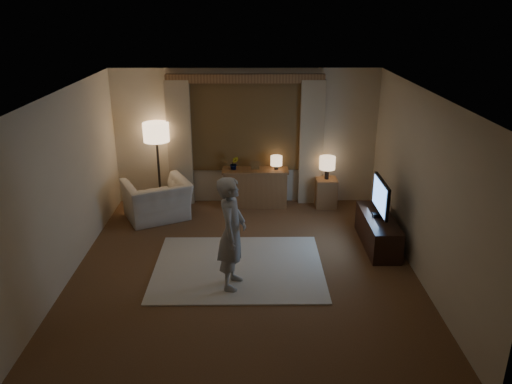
{
  "coord_description": "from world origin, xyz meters",
  "views": [
    {
      "loc": [
        0.11,
        -6.52,
        3.7
      ],
      "look_at": [
        0.18,
        0.6,
        1.0
      ],
      "focal_mm": 35.0,
      "sensor_mm": 36.0,
      "label": 1
    }
  ],
  "objects_px": {
    "sideboard": "(255,188)",
    "tv_stand": "(378,231)",
    "armchair": "(157,200)",
    "side_table": "(326,193)",
    "person": "(232,233)"
  },
  "relations": [
    {
      "from": "side_table",
      "to": "person",
      "type": "height_order",
      "value": "person"
    },
    {
      "from": "armchair",
      "to": "side_table",
      "type": "height_order",
      "value": "armchair"
    },
    {
      "from": "sideboard",
      "to": "tv_stand",
      "type": "distance_m",
      "value": 2.62
    },
    {
      "from": "tv_stand",
      "to": "person",
      "type": "distance_m",
      "value": 2.68
    },
    {
      "from": "sideboard",
      "to": "tv_stand",
      "type": "relative_size",
      "value": 0.86
    },
    {
      "from": "armchair",
      "to": "side_table",
      "type": "xyz_separation_m",
      "value": [
        3.15,
        0.56,
        -0.08
      ]
    },
    {
      "from": "sideboard",
      "to": "tv_stand",
      "type": "xyz_separation_m",
      "value": [
        1.97,
        -1.73,
        -0.1
      ]
    },
    {
      "from": "sideboard",
      "to": "armchair",
      "type": "distance_m",
      "value": 1.89
    },
    {
      "from": "armchair",
      "to": "person",
      "type": "bearing_deg",
      "value": 95.21
    },
    {
      "from": "sideboard",
      "to": "side_table",
      "type": "xyz_separation_m",
      "value": [
        1.36,
        -0.05,
        -0.07
      ]
    },
    {
      "from": "side_table",
      "to": "tv_stand",
      "type": "bearing_deg",
      "value": -70.09
    },
    {
      "from": "tv_stand",
      "to": "person",
      "type": "height_order",
      "value": "person"
    },
    {
      "from": "sideboard",
      "to": "armchair",
      "type": "height_order",
      "value": "armchair"
    },
    {
      "from": "armchair",
      "to": "tv_stand",
      "type": "relative_size",
      "value": 0.79
    },
    {
      "from": "armchair",
      "to": "person",
      "type": "distance_m",
      "value": 2.8
    }
  ]
}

